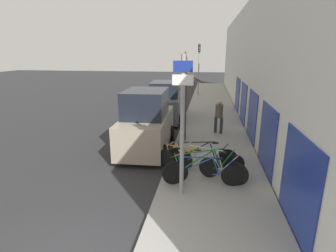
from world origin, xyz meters
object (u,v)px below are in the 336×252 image
bicycle_2 (208,165)px  parked_car_1 (165,103)px  parked_car_0 (147,123)px  bicycle_1 (205,167)px  bicycle_3 (187,161)px  signpost (182,124)px  traffic_light (199,62)px  bicycle_0 (204,172)px  pedestrian_near (219,114)px  street_tree (185,103)px  bicycle_4 (202,156)px

bicycle_2 → parked_car_1: size_ratio=0.53×
bicycle_2 → parked_car_0: parked_car_0 is taller
bicycle_1 → bicycle_3: size_ratio=1.22×
signpost → bicycle_2: bearing=57.3°
signpost → bicycle_2: 2.04m
traffic_light → parked_car_1: bearing=-100.3°
traffic_light → parked_car_0: bearing=-96.5°
bicycle_0 → parked_car_0: parked_car_0 is taller
pedestrian_near → traffic_light: size_ratio=0.35×
bicycle_0 → bicycle_3: bicycle_0 is taller
bicycle_2 → bicycle_0: bearing=-167.7°
bicycle_0 → traffic_light: 16.59m
signpost → bicycle_1: 1.88m
signpost → bicycle_0: size_ratio=1.68×
signpost → traffic_light: (-0.25, 17.02, 0.92)m
parked_car_1 → bicycle_1: bearing=-76.1°
pedestrian_near → street_tree: 2.08m
bicycle_0 → traffic_light: size_ratio=0.48×
bicycle_1 → street_tree: street_tree is taller
parked_car_1 → parked_car_0: bearing=-93.4°
signpost → parked_car_1: (-1.81, 8.45, -1.09)m
bicycle_0 → street_tree: size_ratio=0.58×
pedestrian_near → traffic_light: bearing=-65.3°
bicycle_3 → pedestrian_near: size_ratio=1.25×
bicycle_1 → bicycle_2: bearing=-45.6°
pedestrian_near → bicycle_3: bearing=93.1°
parked_car_0 → traffic_light: (1.52, 13.44, 1.94)m
bicycle_0 → bicycle_1: size_ratio=0.90×
bicycle_1 → bicycle_4: (-0.11, 0.88, -0.02)m
street_tree → bicycle_4: bearing=-73.6°
bicycle_4 → bicycle_1: bearing=-175.9°
bicycle_2 → traffic_light: bearing=28.7°
bicycle_3 → parked_car_1: bearing=36.0°
bicycle_3 → bicycle_4: bicycle_4 is taller
bicycle_2 → bicycle_3: bearing=94.5°
signpost → bicycle_2: size_ratio=1.62×
bicycle_4 → street_tree: 3.13m
bicycle_2 → pedestrian_near: (0.46, 4.68, 0.51)m
bicycle_2 → street_tree: (-1.02, 3.41, 1.22)m
bicycle_3 → parked_car_0: parked_car_0 is taller
parked_car_0 → street_tree: size_ratio=1.11×
bicycle_0 → bicycle_2: (0.11, 0.46, 0.04)m
bicycle_0 → street_tree: bearing=13.7°
traffic_light → pedestrian_near: bearing=-82.8°
bicycle_0 → bicycle_3: size_ratio=1.10×
bicycle_1 → parked_car_1: parked_car_1 is taller
bicycle_2 → bicycle_1: bearing=-177.0°
street_tree → bicycle_2: bearing=-73.3°
street_tree → traffic_light: size_ratio=0.83×
parked_car_0 → street_tree: (1.46, 0.94, 0.68)m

